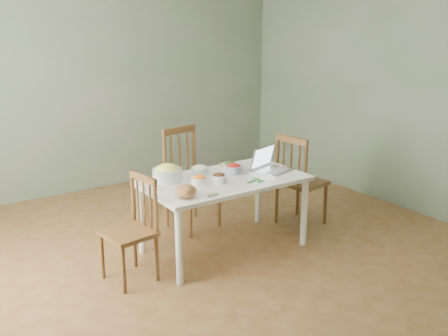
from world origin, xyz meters
TOP-DOWN VIEW (x-y plane):
  - floor at (0.00, 0.00)m, footprint 5.00×5.00m
  - wall_back at (0.00, 2.50)m, footprint 5.00×0.00m
  - wall_right at (2.50, 0.00)m, footprint 0.00×5.00m
  - dining_table at (0.19, 0.09)m, footprint 1.47×0.83m
  - chair_far at (0.22, 0.71)m, footprint 0.53×0.51m
  - chair_left at (-0.78, 0.03)m, footprint 0.42×0.43m
  - chair_right at (1.20, 0.15)m, footprint 0.46×0.48m
  - bread_boule at (-0.35, -0.16)m, footprint 0.20×0.20m
  - butter_stick at (-0.16, -0.25)m, footprint 0.11×0.03m
  - bowl_squash at (-0.26, 0.32)m, footprint 0.31×0.31m
  - bowl_carrot at (-0.07, 0.08)m, footprint 0.17×0.17m
  - bowl_onion at (0.08, 0.32)m, footprint 0.20×0.20m
  - bowl_mushroom at (0.08, 0.01)m, footprint 0.18×0.18m
  - bowl_redpep at (0.36, 0.18)m, footprint 0.20×0.20m
  - bowl_broccoli at (0.39, 0.28)m, footprint 0.15×0.15m
  - flatbread at (0.46, 0.40)m, footprint 0.25×0.25m
  - basil_bunch at (0.37, -0.13)m, footprint 0.19×0.19m
  - laptop at (0.72, 0.00)m, footprint 0.40×0.37m

SIDE VIEW (x-z plane):
  - floor at x=0.00m, z-range 0.00..0.00m
  - dining_table at x=0.19m, z-range 0.00..0.69m
  - chair_left at x=-0.78m, z-range 0.00..0.88m
  - chair_right at x=1.20m, z-range 0.00..0.96m
  - chair_far at x=0.22m, z-range 0.00..1.03m
  - flatbread at x=0.46m, z-range 0.69..0.71m
  - basil_bunch at x=0.37m, z-range 0.69..0.71m
  - butter_stick at x=-0.16m, z-range 0.69..0.72m
  - bowl_carrot at x=-0.07m, z-range 0.69..0.77m
  - bowl_broccoli at x=0.39m, z-range 0.69..0.77m
  - bowl_onion at x=0.08m, z-range 0.69..0.78m
  - bowl_mushroom at x=0.08m, z-range 0.69..0.78m
  - bowl_redpep at x=0.36m, z-range 0.69..0.78m
  - bread_boule at x=-0.35m, z-range 0.69..0.80m
  - bowl_squash at x=-0.26m, z-range 0.69..0.84m
  - laptop at x=0.72m, z-range 0.69..0.92m
  - wall_back at x=0.00m, z-range 0.00..2.70m
  - wall_right at x=2.50m, z-range 0.00..2.70m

